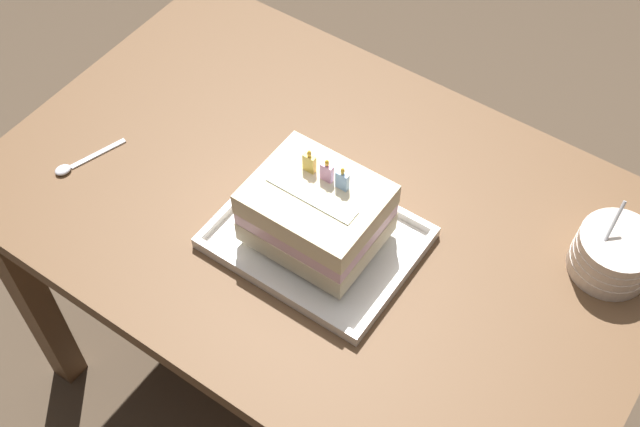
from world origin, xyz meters
name	(u,v)px	position (x,y,z in m)	size (l,w,h in m)	color
ground_plane	(322,383)	(0.00, 0.00, 0.00)	(8.00, 8.00, 0.00)	#4C3D2D
dining_table	(323,238)	(0.00, 0.00, 0.63)	(1.21, 0.78, 0.72)	brown
foil_tray	(317,239)	(0.03, -0.07, 0.73)	(0.34, 0.27, 0.02)	silver
birthday_cake	(316,213)	(0.03, -0.07, 0.81)	(0.21, 0.17, 0.16)	beige
bowl_stack	(613,254)	(0.47, 0.17, 0.76)	(0.14, 0.14, 0.14)	silver
serving_spoon_near_tray	(73,165)	(-0.44, -0.19, 0.73)	(0.06, 0.14, 0.01)	silver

